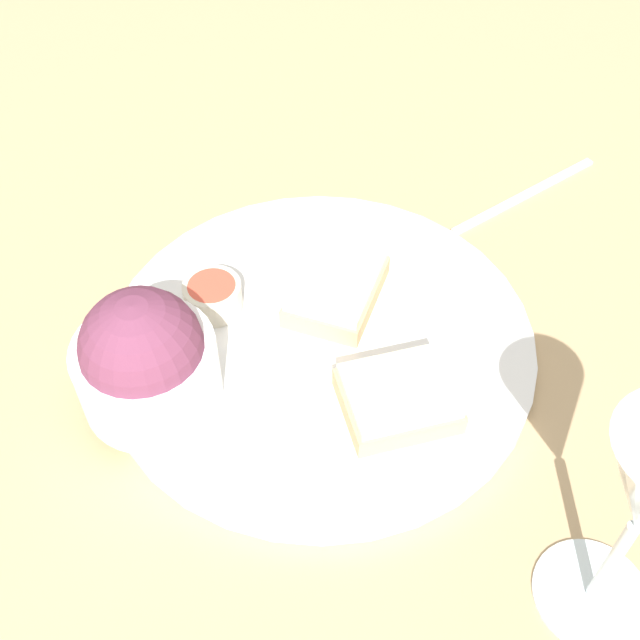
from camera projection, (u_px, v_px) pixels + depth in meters
name	position (u px, v px, depth m)	size (l,w,h in m)	color
ground_plane	(320.00, 348.00, 0.64)	(4.00, 4.00, 0.00)	tan
dinner_plate	(320.00, 342.00, 0.63)	(0.34, 0.34, 0.01)	white
salad_bowl	(145.00, 360.00, 0.56)	(0.10, 0.10, 0.10)	white
sauce_ramekin	(213.00, 295.00, 0.64)	(0.05, 0.05, 0.03)	beige
cheese_toast_near	(336.00, 288.00, 0.65)	(0.11, 0.10, 0.03)	tan
cheese_toast_far	(398.00, 398.00, 0.58)	(0.10, 0.10, 0.03)	tan
fork	(525.00, 194.00, 0.76)	(0.18, 0.04, 0.01)	silver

